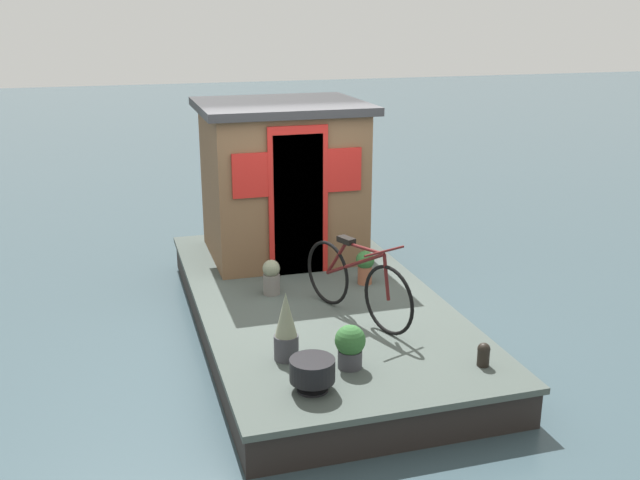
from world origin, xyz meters
name	(u,v)px	position (x,y,z in m)	size (l,w,h in m)	color
ground_plane	(315,328)	(0.00, 0.00, 0.00)	(60.00, 60.00, 0.00)	#384C54
houseboat_deck	(315,311)	(0.00, 0.00, 0.21)	(5.27, 2.65, 0.42)	#424C47
houseboat_cabin	(282,179)	(1.52, 0.00, 1.42)	(1.81, 2.06, 1.97)	brown
bicycle	(356,282)	(-0.75, -0.23, 0.81)	(1.59, 0.69, 0.85)	black
potted_plant_mint	(365,265)	(0.16, -0.65, 0.64)	(0.22, 0.22, 0.40)	#935138
potted_plant_basil	(271,277)	(0.14, 0.47, 0.63)	(0.20, 0.20, 0.40)	slate
potted_plant_fern	(350,345)	(-1.79, 0.19, 0.63)	(0.28, 0.28, 0.40)	#38383D
potted_plant_geranium	(286,328)	(-1.47, 0.69, 0.73)	(0.23, 0.23, 0.65)	#38383D
charcoal_grill	(312,371)	(-2.10, 0.62, 0.60)	(0.39, 0.39, 0.29)	black
mooring_bollard	(484,354)	(-2.10, -0.97, 0.54)	(0.12, 0.12, 0.22)	black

